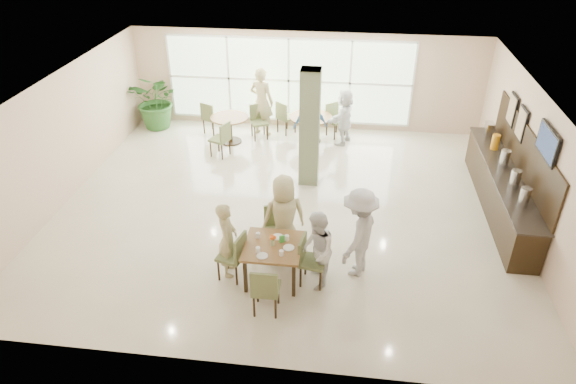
# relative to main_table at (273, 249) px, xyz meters

# --- Properties ---
(ground) EXTENTS (10.00, 10.00, 0.00)m
(ground) POSITION_rel_main_table_xyz_m (-0.09, 2.47, -0.66)
(ground) COLOR beige
(ground) RESTS_ON ground
(room_shell) EXTENTS (10.00, 10.00, 10.00)m
(room_shell) POSITION_rel_main_table_xyz_m (-0.09, 2.47, 1.04)
(room_shell) COLOR white
(room_shell) RESTS_ON ground
(window_bank) EXTENTS (7.00, 0.04, 7.00)m
(window_bank) POSITION_rel_main_table_xyz_m (-0.59, 6.93, 0.74)
(window_bank) COLOR silver
(window_bank) RESTS_ON ground
(column) EXTENTS (0.45, 0.45, 2.80)m
(column) POSITION_rel_main_table_xyz_m (0.31, 3.67, 0.74)
(column) COLOR #5F6D4B
(column) RESTS_ON ground
(main_table) EXTENTS (1.01, 1.01, 0.75)m
(main_table) POSITION_rel_main_table_xyz_m (0.00, 0.00, 0.00)
(main_table) COLOR brown
(main_table) RESTS_ON ground
(round_table_left) EXTENTS (1.05, 1.05, 0.75)m
(round_table_left) POSITION_rel_main_table_xyz_m (-2.06, 5.63, -0.10)
(round_table_left) COLOR brown
(round_table_left) RESTS_ON ground
(round_table_right) EXTENTS (1.18, 1.18, 0.75)m
(round_table_right) POSITION_rel_main_table_xyz_m (0.15, 5.95, -0.07)
(round_table_right) COLOR brown
(round_table_right) RESTS_ON ground
(chairs_main_table) EXTENTS (2.01, 2.15, 0.95)m
(chairs_main_table) POSITION_rel_main_table_xyz_m (-0.02, -0.02, -0.19)
(chairs_main_table) COLOR #535C32
(chairs_main_table) RESTS_ON ground
(chairs_table_left) EXTENTS (2.01, 2.00, 0.95)m
(chairs_table_left) POSITION_rel_main_table_xyz_m (-2.05, 5.63, -0.19)
(chairs_table_left) COLOR #535C32
(chairs_table_left) RESTS_ON ground
(chairs_table_right) EXTENTS (2.06, 1.87, 0.95)m
(chairs_table_right) POSITION_rel_main_table_xyz_m (0.16, 5.99, -0.19)
(chairs_table_right) COLOR #535C32
(chairs_table_right) RESTS_ON ground
(tabletop_clutter) EXTENTS (0.73, 0.78, 0.21)m
(tabletop_clutter) POSITION_rel_main_table_xyz_m (0.02, -0.02, 0.15)
(tabletop_clutter) COLOR white
(tabletop_clutter) RESTS_ON main_table
(buffet_counter) EXTENTS (0.64, 4.70, 1.95)m
(buffet_counter) POSITION_rel_main_table_xyz_m (4.61, 2.97, -0.11)
(buffet_counter) COLOR black
(buffet_counter) RESTS_ON ground
(wall_tv) EXTENTS (0.06, 1.00, 0.58)m
(wall_tv) POSITION_rel_main_table_xyz_m (4.85, 1.87, 1.49)
(wall_tv) COLOR black
(wall_tv) RESTS_ON ground
(framed_art_a) EXTENTS (0.05, 0.55, 0.70)m
(framed_art_a) POSITION_rel_main_table_xyz_m (4.86, 3.47, 1.19)
(framed_art_a) COLOR black
(framed_art_a) RESTS_ON ground
(framed_art_b) EXTENTS (0.05, 0.55, 0.70)m
(framed_art_b) POSITION_rel_main_table_xyz_m (4.86, 4.27, 1.19)
(framed_art_b) COLOR black
(framed_art_b) RESTS_ON ground
(potted_plant) EXTENTS (1.76, 1.76, 1.67)m
(potted_plant) POSITION_rel_main_table_xyz_m (-4.37, 6.36, 0.17)
(potted_plant) COLOR #2C6026
(potted_plant) RESTS_ON ground
(teen_left) EXTENTS (0.43, 0.59, 1.49)m
(teen_left) POSITION_rel_main_table_xyz_m (-0.84, 0.07, 0.08)
(teen_left) COLOR tan
(teen_left) RESTS_ON ground
(teen_far) EXTENTS (0.95, 0.74, 1.73)m
(teen_far) POSITION_rel_main_table_xyz_m (0.10, 0.73, 0.20)
(teen_far) COLOR tan
(teen_far) RESTS_ON ground
(teen_right) EXTENTS (0.68, 0.81, 1.49)m
(teen_right) POSITION_rel_main_table_xyz_m (0.78, -0.05, 0.08)
(teen_right) COLOR white
(teen_right) RESTS_ON ground
(teen_standing) EXTENTS (1.02, 1.29, 1.76)m
(teen_standing) POSITION_rel_main_table_xyz_m (1.50, 0.38, 0.21)
(teen_standing) COLOR #B8B8BB
(teen_standing) RESTS_ON ground
(adult_a) EXTENTS (1.03, 0.80, 1.55)m
(adult_a) POSITION_rel_main_table_xyz_m (0.20, 5.19, 0.11)
(adult_a) COLOR #4488CE
(adult_a) RESTS_ON ground
(adult_b) EXTENTS (1.09, 1.56, 1.55)m
(adult_b) POSITION_rel_main_table_xyz_m (1.07, 5.98, 0.11)
(adult_b) COLOR white
(adult_b) RESTS_ON ground
(adult_standing) EXTENTS (0.83, 0.67, 1.96)m
(adult_standing) POSITION_rel_main_table_xyz_m (-1.27, 6.28, 0.32)
(adult_standing) COLOR tan
(adult_standing) RESTS_ON ground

